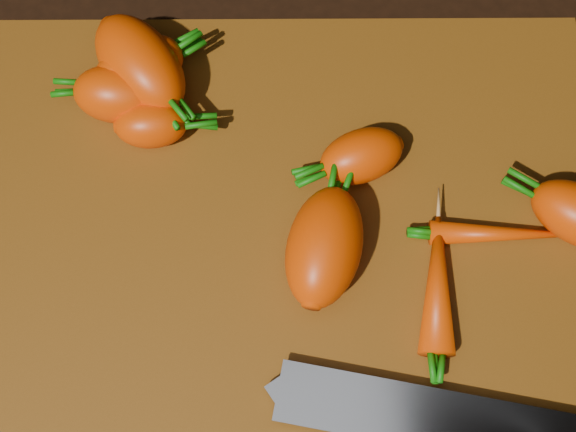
{
  "coord_description": "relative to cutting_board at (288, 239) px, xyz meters",
  "views": [
    {
      "loc": [
        -0.0,
        -0.21,
        0.6
      ],
      "look_at": [
        0.0,
        0.01,
        0.03
      ],
      "focal_mm": 50.0,
      "sensor_mm": 36.0,
      "label": 1
    }
  ],
  "objects": [
    {
      "name": "carrot_7",
      "position": [
        0.16,
        -0.0,
        0.02
      ],
      "size": [
        0.11,
        0.02,
        0.02
      ],
      "primitive_type": "ellipsoid",
      "rotation": [
        0.0,
        0.0,
        -0.02
      ],
      "color": "#EF3F00",
      "rests_on": "cutting_board"
    },
    {
      "name": "knife",
      "position": [
        0.13,
        -0.15,
        0.02
      ],
      "size": [
        0.39,
        0.11,
        0.02
      ],
      "rotation": [
        0.0,
        0.0,
        -0.19
      ],
      "color": "gray",
      "rests_on": "cutting_board"
    },
    {
      "name": "ground",
      "position": [
        0.0,
        0.0,
        -0.01
      ],
      "size": [
        2.0,
        2.0,
        0.01
      ],
      "primitive_type": "cube",
      "color": "black"
    },
    {
      "name": "carrot_2",
      "position": [
        -0.12,
        0.14,
        0.03
      ],
      "size": [
        0.11,
        0.11,
        0.06
      ],
      "primitive_type": "ellipsoid",
      "rotation": [
        0.0,
        0.0,
        -0.94
      ],
      "color": "#EF3F00",
      "rests_on": "cutting_board"
    },
    {
      "name": "carrot_0",
      "position": [
        -0.12,
        0.14,
        0.03
      ],
      "size": [
        0.09,
        0.08,
        0.05
      ],
      "primitive_type": "ellipsoid",
      "rotation": [
        0.0,
        0.0,
        0.54
      ],
      "color": "#EF3F00",
      "rests_on": "cutting_board"
    },
    {
      "name": "carrot_5",
      "position": [
        -0.11,
        0.09,
        0.02
      ],
      "size": [
        0.06,
        0.04,
        0.04
      ],
      "primitive_type": "ellipsoid",
      "rotation": [
        0.0,
        0.0,
        0.05
      ],
      "color": "#EF3F00",
      "rests_on": "cutting_board"
    },
    {
      "name": "carrot_1",
      "position": [
        -0.14,
        0.11,
        0.03
      ],
      "size": [
        0.07,
        0.05,
        0.05
      ],
      "primitive_type": "ellipsoid",
      "rotation": [
        0.0,
        0.0,
        3.03
      ],
      "color": "#EF3F00",
      "rests_on": "cutting_board"
    },
    {
      "name": "carrot_8",
      "position": [
        0.11,
        -0.04,
        0.02
      ],
      "size": [
        0.04,
        0.11,
        0.03
      ],
      "primitive_type": "ellipsoid",
      "rotation": [
        0.0,
        0.0,
        1.49
      ],
      "color": "#EF3F00",
      "rests_on": "cutting_board"
    },
    {
      "name": "carrot_4",
      "position": [
        0.06,
        0.06,
        0.03
      ],
      "size": [
        0.08,
        0.06,
        0.04
      ],
      "primitive_type": "ellipsoid",
      "rotation": [
        0.0,
        0.0,
        3.5
      ],
      "color": "#EF3F00",
      "rests_on": "cutting_board"
    },
    {
      "name": "carrot_3",
      "position": [
        0.03,
        -0.02,
        0.03
      ],
      "size": [
        0.08,
        0.1,
        0.06
      ],
      "primitive_type": "ellipsoid",
      "rotation": [
        0.0,
        0.0,
        1.34
      ],
      "color": "#EF3F00",
      "rests_on": "cutting_board"
    },
    {
      "name": "cutting_board",
      "position": [
        0.0,
        0.0,
        0.0
      ],
      "size": [
        0.5,
        0.4,
        0.01
      ],
      "primitive_type": "cube",
      "color": "brown",
      "rests_on": "ground"
    }
  ]
}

